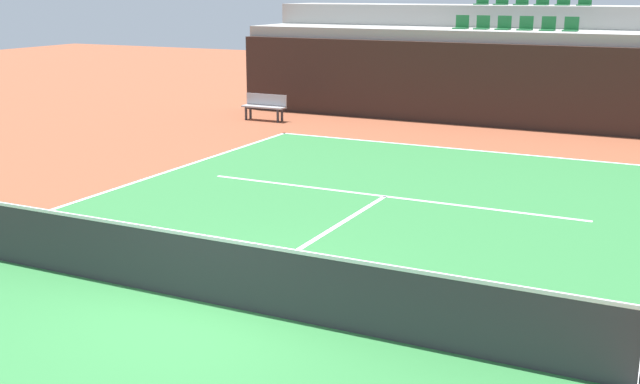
% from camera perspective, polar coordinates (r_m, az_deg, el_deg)
% --- Properties ---
extents(ground_plane, '(80.00, 80.00, 0.00)m').
position_cam_1_polar(ground_plane, '(10.97, -7.88, -8.05)').
color(ground_plane, brown).
extents(court_surface, '(11.00, 24.00, 0.01)m').
position_cam_1_polar(court_surface, '(10.97, -7.88, -8.02)').
color(court_surface, '#2D7238').
rests_on(court_surface, ground_plane).
extents(baseline_far, '(11.00, 0.10, 0.00)m').
position_cam_1_polar(baseline_far, '(21.50, 10.22, 3.07)').
color(baseline_far, white).
rests_on(baseline_far, court_surface).
extents(service_line_far, '(8.26, 0.10, 0.00)m').
position_cam_1_polar(service_line_far, '(16.37, 4.73, -0.32)').
color(service_line_far, white).
rests_on(service_line_far, court_surface).
extents(centre_service_line, '(0.10, 6.40, 0.00)m').
position_cam_1_polar(centre_service_line, '(13.56, -0.30, -3.41)').
color(centre_service_line, white).
rests_on(centre_service_line, court_surface).
extents(back_wall, '(18.17, 0.30, 2.57)m').
position_cam_1_polar(back_wall, '(25.12, 12.94, 7.50)').
color(back_wall, black).
rests_on(back_wall, ground_plane).
extents(stands_tier_lower, '(18.17, 2.40, 2.92)m').
position_cam_1_polar(stands_tier_lower, '(26.41, 13.67, 8.17)').
color(stands_tier_lower, '#9E9E99').
rests_on(stands_tier_lower, ground_plane).
extents(stands_tier_upper, '(18.17, 2.40, 3.65)m').
position_cam_1_polar(stands_tier_upper, '(28.71, 14.81, 9.31)').
color(stands_tier_upper, '#9E9E99').
rests_on(stands_tier_upper, ground_plane).
extents(seating_row_lower, '(3.93, 0.44, 0.44)m').
position_cam_1_polar(seating_row_lower, '(26.38, 13.92, 11.61)').
color(seating_row_lower, '#1E6633').
rests_on(seating_row_lower, stands_tier_lower).
extents(seating_row_upper, '(3.93, 0.44, 0.44)m').
position_cam_1_polar(seating_row_upper, '(28.71, 15.10, 13.20)').
color(seating_row_upper, '#1E6633').
rests_on(seating_row_upper, stands_tier_upper).
extents(tennis_net, '(11.08, 0.08, 1.07)m').
position_cam_1_polar(tennis_net, '(10.79, -7.97, -5.55)').
color(tennis_net, black).
rests_on(tennis_net, court_surface).
extents(player_bench, '(1.50, 0.40, 0.85)m').
position_cam_1_polar(player_bench, '(25.98, -4.02, 6.32)').
color(player_bench, '#99999E').
rests_on(player_bench, ground_plane).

